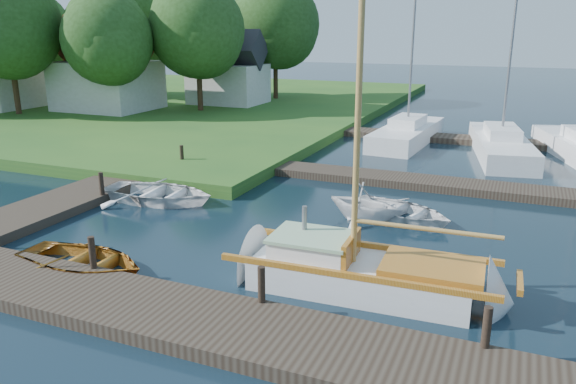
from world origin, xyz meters
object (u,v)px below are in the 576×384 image
at_px(tree_2, 108,38).
at_px(house_c, 228,74).
at_px(mooring_post_4, 101,184).
at_px(house_a, 107,72).
at_px(marina_boat_2, 501,143).
at_px(marina_boat_1, 407,132).
at_px(dinghy, 81,257).
at_px(tree_4, 135,21).
at_px(sailboat, 368,277).
at_px(mooring_post_2, 261,284).
at_px(mooring_post_5, 182,155).
at_px(tree_7, 276,23).
at_px(mooring_post_1, 92,252).
at_px(tender_a, 158,190).
at_px(mooring_post_3, 487,327).
at_px(tender_c, 400,208).
at_px(tree_1, 8,24).
at_px(tender_b, 365,200).
at_px(tree_5, 37,33).
at_px(tree_3, 198,28).

bearing_deg(tree_2, house_c, 63.30).
relative_size(mooring_post_4, house_a, 0.13).
bearing_deg(tree_2, marina_boat_2, -1.44).
bearing_deg(marina_boat_1, dinghy, 171.50).
xyz_separation_m(mooring_post_4, tree_4, (-15.00, 22.05, 5.67)).
xyz_separation_m(marina_boat_1, tree_2, (-18.63, -0.68, 4.69)).
bearing_deg(sailboat, mooring_post_2, -133.83).
distance_m(mooring_post_5, tree_7, 22.32).
bearing_deg(sailboat, tree_2, 139.12).
bearing_deg(mooring_post_1, tree_7, 106.16).
bearing_deg(tender_a, house_a, 40.10).
xyz_separation_m(mooring_post_3, tender_a, (-11.30, 5.88, -0.28)).
xyz_separation_m(mooring_post_1, tender_c, (5.90, 7.31, -0.34)).
height_order(tender_a, marina_boat_2, marina_boat_2).
relative_size(mooring_post_5, tree_1, 0.09).
height_order(mooring_post_1, marina_boat_1, marina_boat_1).
bearing_deg(mooring_post_2, tender_b, 86.67).
relative_size(mooring_post_1, tree_5, 0.10).
relative_size(tender_a, tree_4, 0.42).
bearing_deg(mooring_post_1, tree_5, 137.14).
xyz_separation_m(mooring_post_3, dinghy, (-9.65, 0.30, -0.33)).
relative_size(dinghy, tree_4, 0.37).
height_order(tree_3, tree_7, tree_7).
relative_size(marina_boat_2, tree_2, 1.49).
distance_m(mooring_post_1, tree_4, 33.54).
bearing_deg(mooring_post_5, dinghy, -70.97).
bearing_deg(mooring_post_5, tree_7, 103.36).
bearing_deg(tree_5, tender_b, -29.82).
bearing_deg(tender_b, tree_1, 81.79).
height_order(mooring_post_1, tree_2, tree_2).
height_order(tender_c, tree_4, tree_4).
height_order(marina_boat_1, tree_5, marina_boat_1).
height_order(mooring_post_2, sailboat, sailboat).
xyz_separation_m(mooring_post_3, house_a, (-26.00, 21.00, 2.26)).
relative_size(sailboat, marina_boat_2, 0.84).
height_order(tender_c, tree_1, tree_1).
xyz_separation_m(marina_boat_2, tree_4, (-27.35, 8.59, 5.80)).
distance_m(marina_boat_1, tree_2, 19.23).
relative_size(mooring_post_2, mooring_post_4, 1.00).
height_order(sailboat, tree_3, tree_3).
xyz_separation_m(mooring_post_4, marina_boat_2, (12.35, 13.46, -0.13)).
bearing_deg(mooring_post_5, house_c, 112.38).
relative_size(mooring_post_2, mooring_post_5, 1.00).
bearing_deg(sailboat, tree_4, 133.08).
height_order(tender_c, tree_2, tree_2).
relative_size(mooring_post_5, tree_2, 0.10).
distance_m(marina_boat_1, tree_4, 24.49).
bearing_deg(tree_5, marina_boat_1, -9.84).
bearing_deg(marina_boat_2, mooring_post_4, 127.23).
distance_m(dinghy, tree_4, 32.99).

